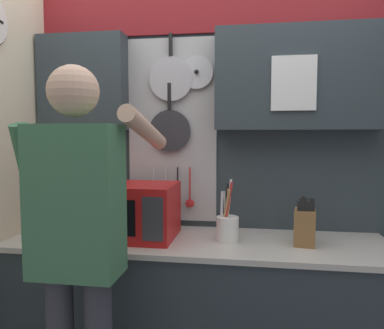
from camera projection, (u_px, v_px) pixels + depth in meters
The scene contains 6 objects.
base_cabinet_counter at pixel (197, 315), 2.17m from camera, with size 2.14×0.64×0.89m.
back_wall_unit at pixel (207, 134), 2.37m from camera, with size 2.71×0.22×2.50m.
microwave at pixel (132, 211), 2.18m from camera, with size 0.51×0.40×0.31m.
knife_block at pixel (305, 226), 2.03m from camera, with size 0.13×0.16×0.27m.
utensil_crock at pixel (227, 226), 2.10m from camera, with size 0.13×0.13×0.35m.
person at pixel (78, 230), 1.63m from camera, with size 0.54×0.69×1.78m.
Camera 1 is at (0.30, -2.08, 1.48)m, focal length 35.00 mm.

